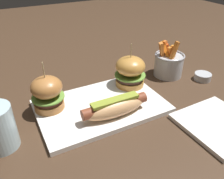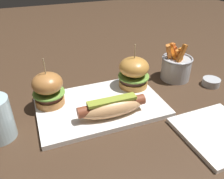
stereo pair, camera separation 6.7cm
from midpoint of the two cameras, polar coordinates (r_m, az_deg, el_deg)
ground_plane at (r=0.69m, az=-0.05°, el=-4.48°), size 3.00×3.00×0.00m
platter_main at (r=0.68m, az=-0.05°, el=-4.01°), size 0.36×0.24×0.01m
hot_dog at (r=0.62m, az=3.10°, el=-4.41°), size 0.19×0.06×0.05m
slider_left at (r=0.67m, az=-12.73°, el=0.04°), size 0.09×0.09×0.14m
slider_right at (r=0.75m, az=7.95°, el=4.19°), size 0.10×0.10×0.14m
fries_bucket at (r=0.86m, az=17.68°, el=5.29°), size 0.11×0.11×0.14m
sauce_ramekin at (r=0.87m, az=25.31°, el=1.65°), size 0.06×0.06×0.02m
side_plate at (r=0.67m, az=27.44°, el=-9.58°), size 0.19×0.19×0.01m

